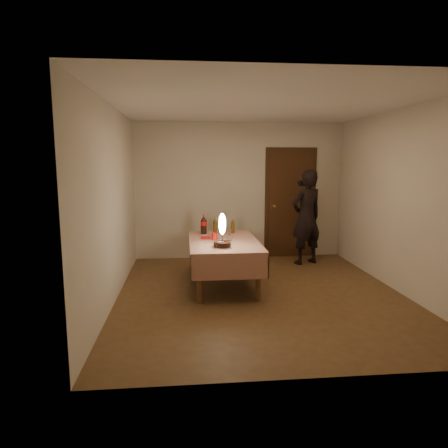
% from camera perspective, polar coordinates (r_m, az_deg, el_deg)
% --- Properties ---
extents(ground, '(4.00, 4.50, 0.01)m').
position_cam_1_polar(ground, '(5.78, 5.19, -9.90)').
color(ground, brown).
rests_on(ground, ground).
extents(room_shell, '(4.04, 4.54, 2.62)m').
position_cam_1_polar(room_shell, '(5.55, 5.64, 6.75)').
color(room_shell, beige).
rests_on(room_shell, ground).
extents(dining_table, '(1.02, 1.72, 0.69)m').
position_cam_1_polar(dining_table, '(5.98, -0.05, -3.25)').
color(dining_table, brown).
rests_on(dining_table, ground).
extents(birthday_cake, '(0.29, 0.29, 0.47)m').
position_cam_1_polar(birthday_cake, '(5.46, -0.25, -1.92)').
color(birthday_cake, white).
rests_on(birthday_cake, dining_table).
extents(red_plate, '(0.22, 0.22, 0.01)m').
position_cam_1_polar(red_plate, '(5.85, -0.21, -2.54)').
color(red_plate, '#A60B15').
rests_on(red_plate, dining_table).
extents(red_cup, '(0.08, 0.08, 0.10)m').
position_cam_1_polar(red_cup, '(6.04, -1.39, -1.74)').
color(red_cup, red).
rests_on(red_cup, dining_table).
extents(clear_cup, '(0.07, 0.07, 0.09)m').
position_cam_1_polar(clear_cup, '(5.95, 0.74, -1.95)').
color(clear_cup, white).
rests_on(clear_cup, dining_table).
extents(napkin_stack, '(0.15, 0.15, 0.02)m').
position_cam_1_polar(napkin_stack, '(6.12, -2.59, -1.99)').
color(napkin_stack, '#B31417').
rests_on(napkin_stack, dining_table).
extents(cola_bottle, '(0.10, 0.10, 0.32)m').
position_cam_1_polar(cola_bottle, '(6.49, -2.92, -0.07)').
color(cola_bottle, black).
rests_on(cola_bottle, dining_table).
extents(amber_bottle_left, '(0.06, 0.06, 0.26)m').
position_cam_1_polar(amber_bottle_left, '(6.66, -1.31, -0.13)').
color(amber_bottle_left, '#553A0E').
rests_on(amber_bottle_left, dining_table).
extents(amber_bottle_right, '(0.06, 0.06, 0.26)m').
position_cam_1_polar(amber_bottle_right, '(6.57, 1.25, -0.26)').
color(amber_bottle_right, '#553A0E').
rests_on(amber_bottle_right, dining_table).
extents(photographer, '(0.73, 0.61, 1.72)m').
position_cam_1_polar(photographer, '(7.38, 11.68, 0.96)').
color(photographer, black).
rests_on(photographer, ground).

